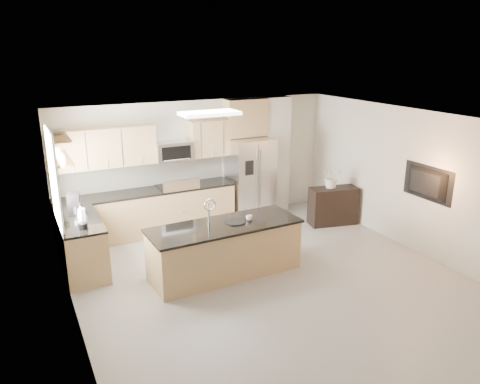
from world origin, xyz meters
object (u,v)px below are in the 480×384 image
range (178,207)px  coffee_maker (74,205)px  island (225,249)px  television (424,183)px  bowl (56,131)px  flower_vase (332,171)px  platter (235,222)px  cup (249,218)px  blender (82,220)px  credenza (333,206)px  refrigerator (250,179)px  kettle (81,212)px  microwave (173,151)px

range → coffee_maker: coffee_maker is taller
range → island: (0.03, -2.25, -0.03)m
television → bowl: bearing=69.3°
flower_vase → island: bearing=-159.6°
platter → flower_vase: flower_vase is taller
island → cup: size_ratio=23.33×
blender → television: size_ratio=0.31×
platter → credenza: bearing=20.6°
platter → television: 3.42m
platter → flower_vase: (2.79, 1.12, 0.28)m
refrigerator → blender: 4.02m
kettle → refrigerator: bearing=15.3°
refrigerator → coffee_maker: bearing=-168.9°
refrigerator → kettle: (-3.68, -1.01, 0.15)m
bowl → television: 6.24m
microwave → cup: size_ratio=6.93×
platter → island: bearing=179.7°
microwave → range: bearing=-90.0°
island → range: bearing=89.0°
island → bowl: (-2.28, 1.30, 1.94)m
kettle → coffee_maker: bearing=104.3°
refrigerator → television: bearing=-59.0°
island → cup: 0.66m
kettle → bowl: size_ratio=0.75×
island → bowl: size_ratio=6.97×
credenza → kettle: (-5.09, 0.13, 0.64)m
kettle → microwave: bearing=30.3°
microwave → flower_vase: (3.03, -1.26, -0.47)m
microwave → blender: size_ratio=2.26×
refrigerator → credenza: bearing=-39.1°
coffee_maker → flower_vase: size_ratio=0.51×
island → bowl: 3.27m
microwave → platter: microwave is taller
refrigerator → cup: refrigerator is taller
range → credenza: size_ratio=1.14×
range → television: (3.51, -3.12, 0.88)m
refrigerator → cup: bearing=-118.0°
bowl → television: (5.76, -2.17, -1.03)m
range → bowl: bowl is taller
platter → kettle: (-2.26, 1.19, 0.16)m
credenza → bowl: bowl is taller
microwave → bowl: size_ratio=2.07×
range → platter: 2.30m
range → island: 2.25m
blender → bowl: size_ratio=0.92×
island → credenza: (3.03, 1.06, -0.04)m
island → platter: 0.49m
microwave → bowl: 2.60m
microwave → kettle: 2.42m
range → refrigerator: 1.71m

